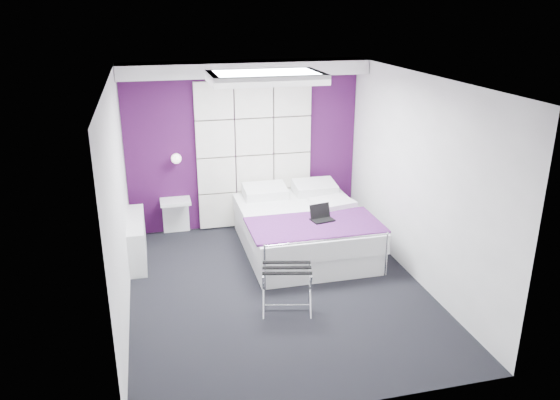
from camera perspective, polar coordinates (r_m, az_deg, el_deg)
name	(u,v)px	position (r m, az deg, el deg)	size (l,w,h in m)	color
floor	(278,289)	(6.93, -0.24, -9.27)	(4.40, 4.40, 0.00)	black
ceiling	(277,79)	(6.11, -0.28, 12.57)	(4.40, 4.40, 0.00)	white
wall_back	(244,146)	(8.47, -3.78, 5.63)	(3.60, 3.60, 0.00)	silver
wall_left	(119,204)	(6.25, -16.51, -0.37)	(4.40, 4.40, 0.00)	silver
wall_right	(417,180)	(7.02, 14.17, 2.06)	(4.40, 4.40, 0.00)	silver
accent_wall	(244,146)	(8.46, -3.77, 5.61)	(3.58, 0.02, 2.58)	#380D3A
soffit	(245,69)	(8.01, -3.65, 13.55)	(3.58, 0.50, 0.20)	white
headboard	(254,155)	(8.47, -2.69, 4.75)	(1.80, 0.08, 2.30)	silver
skylight	(266,77)	(6.69, -1.52, 12.77)	(1.36, 0.86, 0.12)	white
wall_lamp	(176,158)	(8.24, -10.81, 4.34)	(0.15, 0.15, 0.15)	white
radiator	(137,239)	(7.82, -14.71, -3.98)	(0.22, 1.20, 0.60)	white
bed	(303,229)	(7.88, 2.43, -3.00)	(1.77, 2.14, 0.75)	white
nightstand	(175,201)	(8.40, -10.88, -0.15)	(0.45, 0.35, 0.05)	white
luggage_rack	(287,289)	(6.37, 0.72, -9.24)	(0.56, 0.41, 0.55)	silver
laptop	(322,216)	(7.43, 4.37, -1.67)	(0.30, 0.21, 0.22)	black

